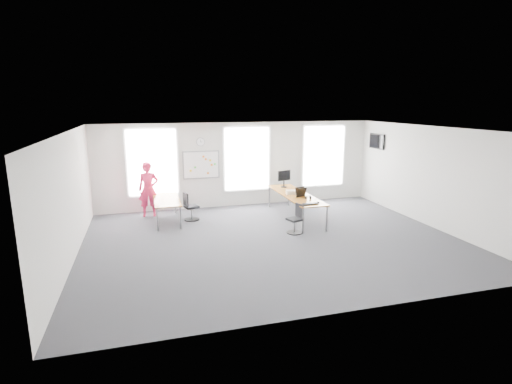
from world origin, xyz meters
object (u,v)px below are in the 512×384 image
object	(u,v)px
chair_right	(296,220)
person	(149,189)
desk_left	(167,201)
chair_left	(190,208)
keyboard	(310,204)
monitor	(284,177)
desk_right	(295,196)
headphones	(308,197)

from	to	relation	value
chair_right	person	distance (m)	5.02
desk_left	chair_right	bearing A→B (deg)	-31.95
chair_left	person	size ratio (longest dim) A/B	0.50
person	chair_right	bearing A→B (deg)	-32.44
chair_right	keyboard	size ratio (longest dim) A/B	1.80
desk_left	person	world-z (taller)	person
chair_right	person	bearing A→B (deg)	-142.79
desk_left	chair_left	world-z (taller)	chair_left
desk_left	monitor	xyz separation A→B (m)	(4.04, 0.38, 0.49)
person	keyboard	bearing A→B (deg)	-28.94
keyboard	desk_right	bearing A→B (deg)	74.34
chair_right	headphones	xyz separation A→B (m)	(0.66, 0.72, 0.47)
keyboard	headphones	distance (m)	0.68
person	desk_right	bearing A→B (deg)	-14.59
desk_right	person	distance (m)	4.80
desk_left	desk_right	bearing A→B (deg)	-10.44
headphones	monitor	bearing A→B (deg)	91.34
desk_right	person	bearing A→B (deg)	161.38
desk_left	monitor	distance (m)	4.08
chair_left	keyboard	size ratio (longest dim) A/B	1.93
desk_left	chair_left	xyz separation A→B (m)	(0.71, -0.07, -0.26)
chair_right	person	world-z (taller)	person
headphones	chair_right	bearing A→B (deg)	-135.26
person	headphones	xyz separation A→B (m)	(4.68, -2.25, -0.06)
chair_left	desk_left	bearing A→B (deg)	69.68
keyboard	chair_left	bearing A→B (deg)	135.30
desk_left	chair_right	distance (m)	4.13
desk_left	person	xyz separation A→B (m)	(-0.52, 0.79, 0.24)
chair_left	keyboard	distance (m)	3.85
desk_right	person	world-z (taller)	person
chair_right	chair_left	distance (m)	3.49
desk_left	keyboard	size ratio (longest dim) A/B	4.21
person	monitor	distance (m)	4.58
chair_right	monitor	xyz separation A→B (m)	(0.54, 2.55, 0.78)
chair_right	headphones	world-z (taller)	headphones
headphones	monitor	world-z (taller)	monitor
chair_right	chair_left	world-z (taller)	chair_left
desk_left	person	bearing A→B (deg)	123.49
desk_right	headphones	distance (m)	0.74
monitor	desk_left	bearing A→B (deg)	166.74
keyboard	headphones	bearing A→B (deg)	59.77
chair_left	headphones	bearing A→B (deg)	-126.62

